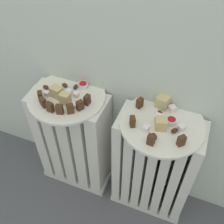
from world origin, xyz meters
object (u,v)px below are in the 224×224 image
at_px(plate_right, 162,123).
at_px(jam_bowl_left, 83,85).
at_px(radiator_left, 74,142).
at_px(radiator_right, 153,168).
at_px(plate_left, 67,97).
at_px(fork, 68,92).
at_px(jam_bowl_right, 171,121).

relative_size(plate_right, jam_bowl_left, 8.00).
distance_m(radiator_left, radiator_right, 0.39).
bearing_deg(plate_left, fork, 101.11).
relative_size(jam_bowl_left, jam_bowl_right, 1.06).
bearing_deg(jam_bowl_left, fork, -128.46).
bearing_deg(radiator_left, radiator_right, 0.00).
relative_size(plate_left, jam_bowl_left, 8.00).
height_order(jam_bowl_right, fork, jam_bowl_right).
distance_m(plate_left, plate_right, 0.39).
bearing_deg(jam_bowl_right, plate_right, -170.26).
height_order(radiator_right, plate_right, plate_right).
bearing_deg(plate_right, radiator_left, 180.00).
bearing_deg(plate_left, plate_right, 0.00).
xyz_separation_m(plate_left, fork, (-0.00, 0.02, 0.01)).
bearing_deg(plate_left, radiator_left, 180.00).
xyz_separation_m(plate_left, jam_bowl_left, (0.04, 0.07, 0.02)).
height_order(plate_right, fork, fork).
height_order(plate_left, jam_bowl_right, jam_bowl_right).
relative_size(plate_left, plate_right, 1.00).
height_order(radiator_left, plate_left, plate_left).
bearing_deg(jam_bowl_right, radiator_left, -179.32).
xyz_separation_m(radiator_right, plate_left, (-0.39, 0.00, 0.29)).
relative_size(radiator_right, jam_bowl_left, 14.51).
xyz_separation_m(plate_left, plate_right, (0.39, 0.00, 0.00)).
distance_m(radiator_right, fork, 0.49).
bearing_deg(plate_right, radiator_right, 180.00).
height_order(jam_bowl_left, jam_bowl_right, jam_bowl_right).
xyz_separation_m(radiator_right, jam_bowl_left, (-0.35, 0.07, 0.31)).
bearing_deg(radiator_right, plate_left, 180.00).
height_order(radiator_left, jam_bowl_right, jam_bowl_right).
xyz_separation_m(jam_bowl_left, jam_bowl_right, (0.38, -0.07, 0.00)).
xyz_separation_m(radiator_left, radiator_right, (0.39, 0.00, -0.00)).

